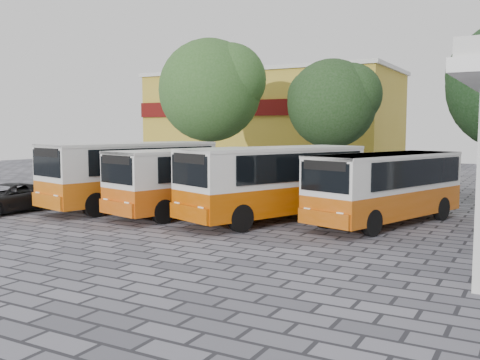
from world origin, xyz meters
The scene contains 9 objects.
ground centered at (0.00, 0.00, 0.00)m, with size 90.00×90.00×0.00m, color #54545F.
shophouse_block centered at (-11.00, 25.99, 4.16)m, with size 20.40×10.40×8.30m.
bus_far_left centered at (-7.38, 3.62, 1.72)m, with size 4.45×8.69×2.97m.
bus_centre_left centered at (-3.93, 3.52, 1.59)m, with size 4.19×8.06×2.75m.
bus_centre_right centered at (-0.23, 3.69, 1.67)m, with size 5.23×8.58×2.89m.
bus_far_right centered at (3.82, 4.98, 1.55)m, with size 4.48×7.91×2.67m.
tree_left centered at (-8.80, 12.68, 6.14)m, with size 6.56×6.25×9.06m.
tree_middle centered at (-1.87, 15.04, 5.25)m, with size 5.47×5.21×7.68m.
parked_car centered at (-11.21, -0.13, 0.62)m, with size 2.06×4.46×1.24m, color black.
Camera 1 is at (8.76, -15.19, 3.60)m, focal length 40.00 mm.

